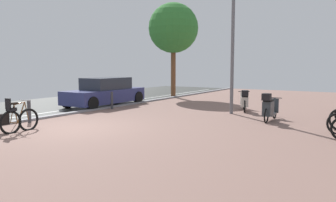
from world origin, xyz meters
The scene contains 9 objects.
ground centered at (1.43, 0.00, -0.02)m, with size 21.00×40.00×0.13m.
bicycle_foreground centered at (-0.89, -1.24, 0.39)m, with size 0.65×1.34×1.09m.
scooter_near centered at (3.35, 6.86, 0.44)m, with size 0.89×1.73×0.98m.
scooter_mid centered at (5.00, 4.79, 0.47)m, with size 0.52×1.76×1.06m.
parked_car_near centered at (-3.25, 5.22, 0.65)m, with size 1.81×4.39×1.38m.
lamp_post centered at (3.15, 5.85, 3.10)m, with size 0.20×0.52×5.55m.
street_tree centered at (-2.66, 10.80, 4.25)m, with size 3.07×3.07×5.81m.
bollard_near centered at (-2.05, 0.01, 0.40)m, with size 0.12×0.12×0.81m.
bollard_far centered at (-2.05, 4.35, 0.40)m, with size 0.12×0.12×0.79m.
Camera 1 is at (8.33, -7.44, 2.03)m, focal length 36.43 mm.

